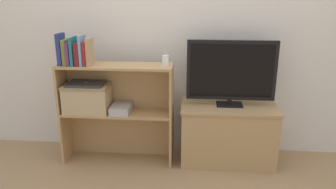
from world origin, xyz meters
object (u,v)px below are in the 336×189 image
(magazine_stack, at_px, (121,109))
(book_skyblue, at_px, (83,50))
(book_navy, at_px, (61,49))
(book_maroon, at_px, (79,54))
(baby_monitor, at_px, (166,60))
(book_plum, at_px, (70,54))
(storage_basket_left, at_px, (87,97))
(laptop, at_px, (86,84))
(tv_stand, at_px, (228,133))
(tv, at_px, (231,72))
(book_tan, at_px, (90,52))
(book_olive, at_px, (66,52))
(book_crimson, at_px, (86,53))
(book_teal, at_px, (74,51))

(magazine_stack, bearing_deg, book_skyblue, -175.90)
(book_navy, distance_m, book_maroon, 0.15)
(baby_monitor, bearing_deg, book_plum, -177.74)
(book_skyblue, bearing_deg, storage_basket_left, 83.36)
(book_skyblue, relative_size, laptop, 0.80)
(tv_stand, bearing_deg, tv, -90.00)
(tv_stand, height_order, book_maroon, book_maroon)
(book_navy, relative_size, magazine_stack, 1.13)
(tv_stand, height_order, book_navy, book_navy)
(tv, relative_size, baby_monitor, 6.45)
(book_navy, height_order, baby_monitor, book_navy)
(book_tan, bearing_deg, book_maroon, 180.00)
(book_navy, bearing_deg, book_skyblue, 0.00)
(tv, distance_m, book_skyblue, 1.24)
(book_olive, height_order, book_crimson, book_olive)
(book_navy, xyz_separation_m, book_teal, (0.11, 0.00, -0.01))
(book_teal, xyz_separation_m, baby_monitor, (0.75, 0.03, -0.07))
(book_crimson, relative_size, book_tan, 0.88)
(book_plum, distance_m, baby_monitor, 0.79)
(laptop, bearing_deg, book_skyblue, -96.64)
(tv, relative_size, magazine_stack, 3.24)
(storage_basket_left, distance_m, magazine_stack, 0.31)
(book_navy, bearing_deg, book_crimson, 0.00)
(book_navy, bearing_deg, book_olive, 0.00)
(book_olive, xyz_separation_m, book_tan, (0.20, 0.00, 0.01))
(tv, distance_m, book_plum, 1.34)
(tv_stand, xyz_separation_m, book_crimson, (-1.20, -0.11, 0.72))
(magazine_stack, bearing_deg, book_navy, -177.46)
(book_crimson, distance_m, baby_monitor, 0.66)
(tv_stand, xyz_separation_m, book_plum, (-1.33, -0.11, 0.71))
(tv_stand, xyz_separation_m, magazine_stack, (-0.93, -0.09, 0.23))
(book_tan, bearing_deg, baby_monitor, 2.87)
(book_maroon, xyz_separation_m, baby_monitor, (0.71, 0.03, -0.05))
(book_plum, bearing_deg, book_olive, 180.00)
(book_skyblue, distance_m, magazine_stack, 0.59)
(tv, xyz_separation_m, book_maroon, (-1.26, -0.11, 0.15))
(baby_monitor, bearing_deg, book_maroon, -177.52)
(tv, height_order, book_olive, book_olive)
(book_tan, xyz_separation_m, baby_monitor, (0.62, 0.03, -0.07))
(book_plum, distance_m, book_teal, 0.04)
(tv, relative_size, laptop, 2.41)
(book_plum, distance_m, magazine_stack, 0.62)
(book_skyblue, bearing_deg, book_tan, -0.00)
(book_tan, height_order, storage_basket_left, book_tan)
(book_skyblue, height_order, book_crimson, book_skyblue)
(magazine_stack, bearing_deg, book_maroon, -176.35)
(book_navy, relative_size, book_crimson, 1.31)
(book_teal, bearing_deg, book_plum, 180.00)
(baby_monitor, distance_m, storage_basket_left, 0.75)
(book_maroon, distance_m, magazine_stack, 0.58)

